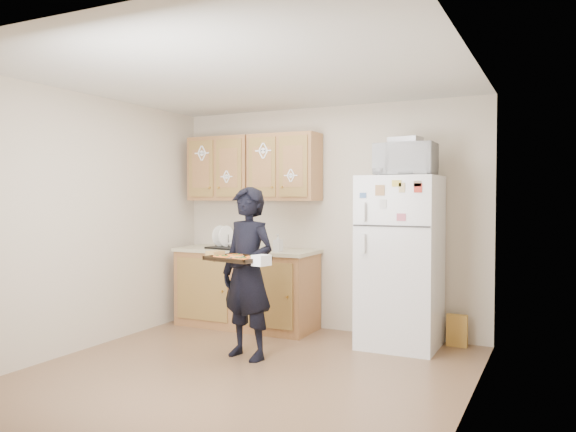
% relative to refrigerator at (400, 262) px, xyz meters
% --- Properties ---
extents(floor, '(3.60, 3.60, 0.00)m').
position_rel_refrigerator_xyz_m(floor, '(-0.95, -1.43, -0.85)').
color(floor, brown).
rests_on(floor, ground).
extents(ceiling, '(3.60, 3.60, 0.00)m').
position_rel_refrigerator_xyz_m(ceiling, '(-0.95, -1.43, 1.65)').
color(ceiling, silver).
rests_on(ceiling, wall_back).
extents(wall_back, '(3.60, 0.04, 2.50)m').
position_rel_refrigerator_xyz_m(wall_back, '(-0.95, 0.37, 0.40)').
color(wall_back, beige).
rests_on(wall_back, floor).
extents(wall_front, '(3.60, 0.04, 2.50)m').
position_rel_refrigerator_xyz_m(wall_front, '(-0.95, -3.23, 0.40)').
color(wall_front, beige).
rests_on(wall_front, floor).
extents(wall_left, '(0.04, 3.60, 2.50)m').
position_rel_refrigerator_xyz_m(wall_left, '(-2.75, -1.43, 0.40)').
color(wall_left, beige).
rests_on(wall_left, floor).
extents(wall_right, '(0.04, 3.60, 2.50)m').
position_rel_refrigerator_xyz_m(wall_right, '(0.85, -1.43, 0.40)').
color(wall_right, beige).
rests_on(wall_right, floor).
extents(refrigerator, '(0.75, 0.70, 1.70)m').
position_rel_refrigerator_xyz_m(refrigerator, '(0.00, 0.00, 0.00)').
color(refrigerator, white).
rests_on(refrigerator, floor).
extents(base_cabinet, '(1.60, 0.60, 0.86)m').
position_rel_refrigerator_xyz_m(base_cabinet, '(-1.80, 0.05, -0.42)').
color(base_cabinet, brown).
rests_on(base_cabinet, floor).
extents(countertop, '(1.64, 0.64, 0.04)m').
position_rel_refrigerator_xyz_m(countertop, '(-1.80, 0.05, 0.03)').
color(countertop, '#BEB392').
rests_on(countertop, base_cabinet).
extents(upper_cab_left, '(0.80, 0.33, 0.75)m').
position_rel_refrigerator_xyz_m(upper_cab_left, '(-2.20, 0.18, 0.98)').
color(upper_cab_left, brown).
rests_on(upper_cab_left, wall_back).
extents(upper_cab_right, '(0.80, 0.33, 0.75)m').
position_rel_refrigerator_xyz_m(upper_cab_right, '(-1.38, 0.18, 0.98)').
color(upper_cab_right, brown).
rests_on(upper_cab_right, wall_back).
extents(cereal_box, '(0.20, 0.07, 0.32)m').
position_rel_refrigerator_xyz_m(cereal_box, '(0.52, 0.24, -0.69)').
color(cereal_box, '#ECC153').
rests_on(cereal_box, floor).
extents(person, '(0.65, 0.50, 1.59)m').
position_rel_refrigerator_xyz_m(person, '(-1.16, -1.01, -0.06)').
color(person, black).
rests_on(person, floor).
extents(baking_tray, '(0.57, 0.47, 0.04)m').
position_rel_refrigerator_xyz_m(baking_tray, '(-1.10, -1.31, 0.10)').
color(baking_tray, black).
rests_on(baking_tray, person).
extents(pizza_front_left, '(0.17, 0.17, 0.02)m').
position_rel_refrigerator_xyz_m(pizza_front_left, '(-1.23, -1.36, 0.12)').
color(pizza_front_left, orange).
rests_on(pizza_front_left, baking_tray).
extents(pizza_front_right, '(0.17, 0.17, 0.02)m').
position_rel_refrigerator_xyz_m(pizza_front_right, '(-1.00, -1.41, 0.12)').
color(pizza_front_right, orange).
rests_on(pizza_front_right, baking_tray).
extents(pizza_back_left, '(0.17, 0.17, 0.02)m').
position_rel_refrigerator_xyz_m(pizza_back_left, '(-1.19, -1.20, 0.12)').
color(pizza_back_left, orange).
rests_on(pizza_back_left, baking_tray).
extents(pizza_back_right, '(0.17, 0.17, 0.02)m').
position_rel_refrigerator_xyz_m(pizza_back_right, '(-0.96, -1.25, 0.12)').
color(pizza_back_right, orange).
rests_on(pizza_back_right, baking_tray).
extents(microwave, '(0.58, 0.39, 0.32)m').
position_rel_refrigerator_xyz_m(microwave, '(0.06, -0.05, 1.01)').
color(microwave, white).
rests_on(microwave, refrigerator).
extents(foil_pan, '(0.33, 0.25, 0.06)m').
position_rel_refrigerator_xyz_m(foil_pan, '(0.05, -0.02, 1.20)').
color(foil_pan, silver).
rests_on(foil_pan, microwave).
extents(dish_rack, '(0.49, 0.41, 0.18)m').
position_rel_refrigerator_xyz_m(dish_rack, '(-1.99, -0.03, 0.14)').
color(dish_rack, black).
rests_on(dish_rack, countertop).
extents(bowl, '(0.24, 0.24, 0.05)m').
position_rel_refrigerator_xyz_m(bowl, '(-1.88, -0.03, 0.10)').
color(bowl, white).
rests_on(bowl, dish_rack).
extents(soap_bottle, '(0.09, 0.09, 0.19)m').
position_rel_refrigerator_xyz_m(soap_bottle, '(-1.33, -0.08, 0.14)').
color(soap_bottle, white).
rests_on(soap_bottle, countertop).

